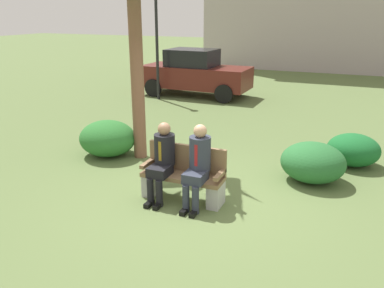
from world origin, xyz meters
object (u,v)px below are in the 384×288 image
at_px(seated_man_right, 198,162).
at_px(shrub_mid_lawn, 353,150).
at_px(shrub_near_bench, 313,162).
at_px(street_lamp, 157,30).
at_px(seated_man_left, 162,158).
at_px(parked_car_near, 195,73).
at_px(park_bench, 184,176).
at_px(shrub_far_lawn, 108,138).

bearing_deg(seated_man_right, shrub_mid_lawn, 51.62).
height_order(shrub_near_bench, street_lamp, street_lamp).
bearing_deg(shrub_near_bench, seated_man_left, -142.50).
bearing_deg(seated_man_left, parked_car_near, 108.76).
relative_size(park_bench, street_lamp, 0.35).
height_order(seated_man_left, shrub_mid_lawn, seated_man_left).
distance_m(seated_man_left, parked_car_near, 8.48).
distance_m(seated_man_right, street_lamp, 8.35).
relative_size(shrub_near_bench, shrub_far_lawn, 0.95).
bearing_deg(seated_man_left, park_bench, 20.20).
bearing_deg(shrub_near_bench, street_lamp, 138.21).
distance_m(seated_man_left, street_lamp, 8.05).
xyz_separation_m(shrub_mid_lawn, shrub_far_lawn, (-4.89, -1.43, 0.06)).
distance_m(seated_man_left, shrub_near_bench, 2.79).
relative_size(seated_man_right, parked_car_near, 0.34).
bearing_deg(parked_car_near, park_bench, -68.90).
bearing_deg(street_lamp, park_bench, -59.53).
bearing_deg(parked_car_near, seated_man_left, -71.24).
bearing_deg(parked_car_near, shrub_near_bench, -52.16).
relative_size(shrub_near_bench, shrub_mid_lawn, 1.12).
height_order(park_bench, seated_man_left, seated_man_left).
xyz_separation_m(seated_man_left, shrub_mid_lawn, (2.86, 2.83, -0.40)).
relative_size(seated_man_left, shrub_near_bench, 1.11).
bearing_deg(shrub_near_bench, seated_man_right, -133.13).
distance_m(shrub_mid_lawn, parked_car_near, 7.65).
relative_size(park_bench, shrub_mid_lawn, 1.31).
xyz_separation_m(seated_man_right, street_lamp, (-4.32, 6.96, 1.64)).
bearing_deg(seated_man_right, parked_car_near, 112.65).
height_order(park_bench, parked_car_near, parked_car_near).
distance_m(shrub_near_bench, parked_car_near, 8.05).
bearing_deg(street_lamp, shrub_near_bench, -41.79).
bearing_deg(shrub_mid_lawn, street_lamp, 147.79).
bearing_deg(shrub_far_lawn, street_lamp, 106.68).
distance_m(seated_man_right, shrub_far_lawn, 3.02).
bearing_deg(seated_man_right, park_bench, 158.61).
distance_m(park_bench, street_lamp, 8.18).
bearing_deg(park_bench, seated_man_left, -159.80).
xyz_separation_m(park_bench, street_lamp, (-4.02, 6.84, 1.98)).
distance_m(shrub_near_bench, street_lamp, 8.16).
height_order(shrub_mid_lawn, street_lamp, street_lamp).
relative_size(seated_man_left, shrub_mid_lawn, 1.24).
bearing_deg(street_lamp, seated_man_left, -62.00).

